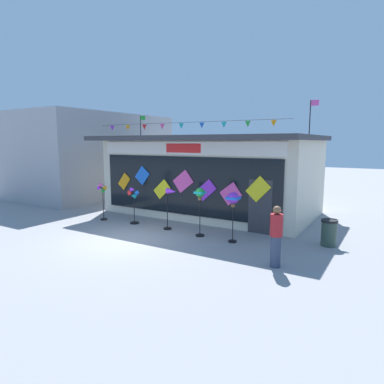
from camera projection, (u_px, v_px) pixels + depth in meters
ground_plane at (127, 240)px, 11.70m from camera, size 80.00×80.00×0.00m
kite_shop_building at (212, 174)px, 16.04m from camera, size 9.67×5.98×5.01m
wind_spinner_far_left at (102, 194)px, 14.49m from camera, size 0.41×0.30×1.62m
wind_spinner_left at (133, 200)px, 13.83m from camera, size 0.44×0.37×1.52m
wind_spinner_center_left at (171, 199)px, 12.84m from camera, size 0.60×0.31×1.62m
wind_spinner_center_right at (200, 198)px, 11.93m from camera, size 0.34×0.34×1.75m
wind_spinner_right at (233, 201)px, 11.18m from camera, size 0.40×0.40×1.71m
person_mid_plaza at (276, 236)px, 9.02m from camera, size 0.34×0.34×1.68m
trash_bin at (329, 233)px, 10.94m from camera, size 0.52×0.52×0.87m
neighbour_building at (93, 155)px, 21.95m from camera, size 5.86×9.63×5.07m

